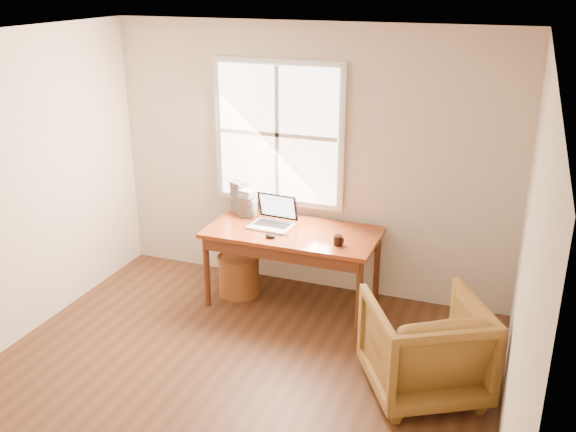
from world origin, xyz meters
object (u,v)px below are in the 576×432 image
armchair (425,346)px  coffee_mug (338,240)px  desk (293,232)px  wicker_stool (239,275)px  cd_stack_a (248,203)px  laptop (271,213)px

armchair → coffee_mug: bearing=-70.3°
desk → wicker_stool: desk is taller
desk → cd_stack_a: 0.61m
armchair → cd_stack_a: size_ratio=3.08×
desk → coffee_mug: (0.49, -0.18, 0.06)m
desk → cd_stack_a: (-0.55, 0.21, 0.16)m
coffee_mug → armchair: bearing=-40.9°
armchair → cd_stack_a: 2.34m
coffee_mug → laptop: bearing=165.6°
wicker_stool → desk: bearing=1.6°
armchair → laptop: (-1.63, 0.97, 0.51)m
desk → laptop: size_ratio=3.95×
wicker_stool → laptop: 0.78m
laptop → coffee_mug: (0.71, -0.18, -0.10)m
coffee_mug → cd_stack_a: (-1.04, 0.39, 0.09)m
wicker_stool → cd_stack_a: (0.01, 0.22, 0.69)m
laptop → coffee_mug: laptop is taller
armchair → coffee_mug: coffee_mug is taller
armchair → wicker_stool: 2.20m
armchair → wicker_stool: size_ratio=2.13×
wicker_stool → armchair: bearing=-25.9°
wicker_stool → cd_stack_a: cd_stack_a is taller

